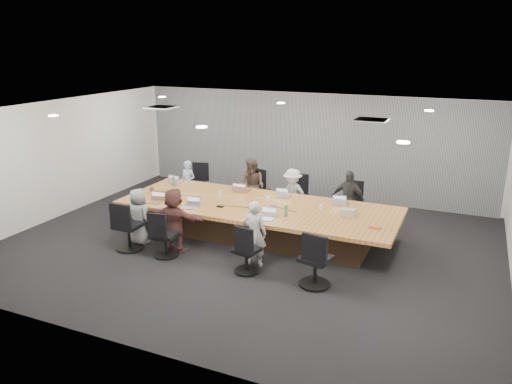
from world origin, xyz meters
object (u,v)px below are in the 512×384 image
at_px(chair_4, 129,229).
at_px(mug_brown, 152,189).
at_px(chair_5, 166,239).
at_px(laptop_3, 342,203).
at_px(laptop_0, 176,182).
at_px(person_4, 139,217).
at_px(bottle_green_left, 174,181).
at_px(laptop_6, 266,219).
at_px(chair_1, 258,194).
at_px(person_6, 254,233).
at_px(laptop_2, 284,196).
at_px(conference_table, 258,219).
at_px(person_2, 292,195).
at_px(laptop_1, 243,190).
at_px(laptop_5, 189,208).
at_px(bottle_green_right, 286,211).
at_px(chair_6, 247,254).
at_px(canvas_bag, 348,213).
at_px(chair_3, 351,207).
at_px(stapler, 270,211).
at_px(person_1, 252,187).
at_px(chair_7, 315,263).
at_px(person_3, 348,199).
at_px(person_0, 188,183).
at_px(person_5, 175,220).
at_px(chair_0, 195,186).
at_px(laptop_4, 153,202).
at_px(chair_2, 297,200).
at_px(bottle_clear, 220,195).
at_px(snack_packet, 375,227).

relative_size(chair_4, mug_brown, 7.77).
relative_size(chair_5, laptop_3, 2.53).
height_order(laptop_0, person_4, person_4).
bearing_deg(bottle_green_left, laptop_6, -23.43).
bearing_deg(chair_1, person_6, 129.03).
bearing_deg(chair_1, laptop_2, 155.92).
distance_m(person_4, laptop_6, 2.71).
height_order(conference_table, person_2, person_2).
bearing_deg(laptop_1, laptop_5, 68.20).
xyz_separation_m(bottle_green_left, bottle_green_right, (3.25, -0.93, -0.00)).
bearing_deg(laptop_6, conference_table, 117.16).
relative_size(laptop_3, bottle_green_right, 1.26).
height_order(chair_6, canvas_bag, canvas_bag).
xyz_separation_m(chair_3, laptop_5, (-2.89, -2.50, 0.37)).
bearing_deg(laptop_3, stapler, 34.47).
bearing_deg(laptop_1, person_1, -94.26).
height_order(person_4, bottle_green_left, person_4).
bearing_deg(chair_7, laptop_5, 173.82).
bearing_deg(person_3, person_0, -175.12).
relative_size(person_1, bottle_green_right, 5.98).
bearing_deg(laptop_6, laptop_5, 174.31).
distance_m(person_4, laptop_5, 1.06).
bearing_deg(laptop_5, bottle_green_left, 118.78).
distance_m(person_5, mug_brown, 1.87).
relative_size(laptop_0, mug_brown, 2.86).
xyz_separation_m(chair_0, chair_3, (4.22, 0.00, -0.03)).
relative_size(laptop_0, person_1, 0.23).
relative_size(chair_0, laptop_0, 2.54).
bearing_deg(person_4, mug_brown, -52.85).
bearing_deg(laptop_4, laptop_0, 93.01).
distance_m(chair_6, person_0, 4.35).
bearing_deg(person_2, conference_table, -89.51).
bearing_deg(laptop_4, chair_6, -31.01).
bearing_deg(chair_1, laptop_4, 77.45).
relative_size(laptop_1, canvas_bag, 1.21).
distance_m(chair_7, person_5, 3.10).
relative_size(person_2, laptop_5, 4.06).
bearing_deg(laptop_2, bottle_green_right, 111.30).
relative_size(chair_2, person_2, 0.64).
height_order(chair_1, bottle_green_right, bottle_green_right).
xyz_separation_m(chair_4, bottle_clear, (1.21, 1.71, 0.40)).
relative_size(chair_3, snack_packet, 3.79).
height_order(chair_2, stapler, stapler).
bearing_deg(laptop_6, person_2, 89.90).
bearing_deg(chair_1, chair_2, -163.36).
height_order(conference_table, person_5, person_5).
xyz_separation_m(chair_5, bottle_green_left, (-1.19, 2.18, 0.49)).
distance_m(person_0, bottle_green_left, 0.92).
relative_size(laptop_5, stapler, 2.09).
xyz_separation_m(bottle_green_left, stapler, (2.88, -0.86, -0.09)).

